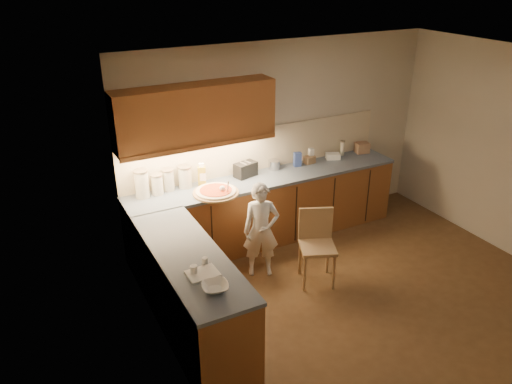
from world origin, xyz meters
The scene contains 24 objects.
room centered at (0.00, 0.00, 1.68)m, with size 4.54×4.50×2.62m.
l_counter centered at (-0.92, 1.25, 0.46)m, with size 3.77×2.62×0.92m.
backsplash centered at (-0.38, 1.99, 1.21)m, with size 3.75×0.02×0.58m, color beige.
upper_cabinets centered at (-1.27, 1.82, 1.85)m, with size 1.95×0.36×0.73m.
pizza_on_board centered at (-1.17, 1.53, 0.94)m, with size 0.56×0.56×0.23m.
child centered at (-0.83, 1.00, 0.59)m, with size 0.43×0.28×1.18m, color white.
wooden_chair centered at (-0.31, 0.60, 0.52)m, with size 0.53×0.53×0.89m.
mixing_bowl centered at (-1.95, -0.25, 0.95)m, with size 0.23×0.23×0.06m, color white.
canister_a centered at (-1.98, 1.85, 1.10)m, with size 0.17×0.17×0.35m.
canister_b centered at (-1.80, 1.85, 1.05)m, with size 0.15×0.15×0.26m.
canister_c centered at (-1.65, 1.89, 1.06)m, with size 0.15×0.15×0.28m.
canister_d centered at (-1.43, 1.89, 1.06)m, with size 0.17×0.17×0.28m.
oil_jug centered at (-1.23, 1.84, 1.06)m, with size 0.12×0.10×0.30m.
toaster centered at (-0.62, 1.85, 1.01)m, with size 0.32×0.24×0.19m.
steel_pot centered at (-0.17, 1.89, 0.98)m, with size 0.16×0.16×0.13m.
blue_box centered at (0.17, 1.83, 1.02)m, with size 0.10×0.07×0.20m, color #304692.
card_box_a centered at (0.38, 1.85, 0.97)m, with size 0.14×0.10×0.10m, color #A47F58.
white_bottle centered at (0.42, 1.87, 1.02)m, with size 0.07×0.07×0.20m, color white.
flat_pack centered at (0.77, 1.84, 0.96)m, with size 0.19×0.14×0.08m, color white.
tall_jar centered at (0.97, 1.90, 1.03)m, with size 0.07×0.07×0.22m.
card_box_b centered at (1.29, 1.85, 0.99)m, with size 0.19×0.15×0.15m, color #A97D5B.
dough_cloth centered at (-1.96, 0.02, 0.93)m, with size 0.28×0.22×0.02m, color white.
spice_jar_a centered at (-2.03, 0.06, 0.96)m, with size 0.07×0.07×0.09m, color white.
spice_jar_b centered at (-1.88, 0.16, 0.96)m, with size 0.06×0.06×0.07m, color silver.
Camera 1 is at (-3.27, -3.54, 3.50)m, focal length 35.00 mm.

